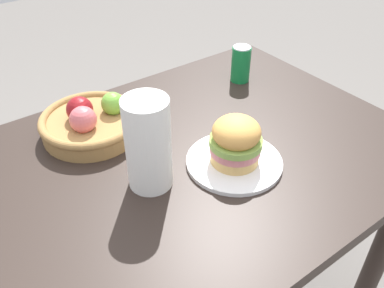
% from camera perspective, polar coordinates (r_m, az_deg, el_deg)
% --- Properties ---
extents(dining_table, '(1.40, 0.90, 0.75)m').
position_cam_1_polar(dining_table, '(1.16, -3.20, -6.61)').
color(dining_table, '#2D231E').
rests_on(dining_table, ground_plane).
extents(plate, '(0.26, 0.26, 0.01)m').
position_cam_1_polar(plate, '(1.09, 5.87, -2.47)').
color(plate, white).
rests_on(plate, dining_table).
extents(sandwich, '(0.14, 0.14, 0.13)m').
position_cam_1_polar(sandwich, '(1.05, 6.10, 0.46)').
color(sandwich, '#DBAD60').
rests_on(sandwich, plate).
extents(soda_can, '(0.07, 0.07, 0.13)m').
position_cam_1_polar(soda_can, '(1.46, 6.79, 10.99)').
color(soda_can, '#147238').
rests_on(soda_can, dining_table).
extents(fruit_basket, '(0.29, 0.29, 0.12)m').
position_cam_1_polar(fruit_basket, '(1.21, -13.89, 3.06)').
color(fruit_basket, '#9E7542').
rests_on(fruit_basket, dining_table).
extents(paper_towel_roll, '(0.11, 0.11, 0.24)m').
position_cam_1_polar(paper_towel_roll, '(0.97, -6.11, -0.02)').
color(paper_towel_roll, white).
rests_on(paper_towel_roll, dining_table).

